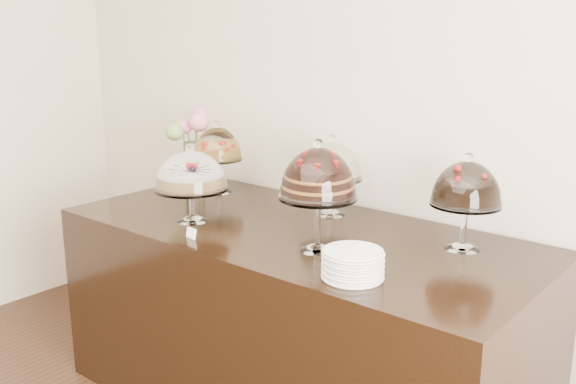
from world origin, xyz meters
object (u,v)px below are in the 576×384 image
Objects in this scene: cake_stand_fruit_tart at (217,147)px; display_counter at (295,320)px; cake_stand_dark_choco at (466,188)px; cake_stand_choco_layer at (318,177)px; cake_stand_cheesecake at (331,164)px; plate_stack at (353,264)px; flower_vase at (192,141)px; cake_stand_sugar_sponge at (191,174)px.

display_counter is at bearing -18.36° from cake_stand_fruit_tart.
display_counter is 1.02m from cake_stand_dark_choco.
cake_stand_choco_layer reaches higher than cake_stand_cheesecake.
display_counter is 10.02× the size of plate_stack.
flower_vase reaches higher than cake_stand_fruit_tart.
cake_stand_sugar_sponge is at bearing -130.85° from cake_stand_cheesecake.
cake_stand_fruit_tart is 0.25m from flower_vase.
cake_stand_dark_choco is (0.71, -0.06, 0.01)m from cake_stand_cheesecake.
cake_stand_fruit_tart is (-0.73, -0.04, 0.00)m from cake_stand_cheesecake.
display_counter is at bearing 146.69° from cake_stand_choco_layer.
plate_stack reaches higher than display_counter.
cake_stand_dark_choco is 1.01× the size of cake_stand_fruit_tart.
cake_stand_cheesecake is 0.71m from cake_stand_dark_choco.
cake_stand_sugar_sponge is (-0.45, -0.21, 0.68)m from display_counter.
display_counter is 0.84m from cake_stand_sugar_sponge.
display_counter is 0.81m from cake_stand_choco_layer.
flower_vase reaches higher than cake_stand_dark_choco.
cake_stand_fruit_tart is (-1.00, 0.41, -0.05)m from cake_stand_choco_layer.
cake_stand_fruit_tart is (-0.75, 0.25, 0.70)m from display_counter.
cake_stand_choco_layer is at bearing -33.31° from display_counter.
cake_stand_fruit_tart is 0.90× the size of flower_vase.
cake_stand_fruit_tart reaches higher than display_counter.
flower_vase is (-1.24, 0.45, -0.05)m from cake_stand_choco_layer.
flower_vase is at bearing 171.62° from cake_stand_fruit_tart.
plate_stack is (0.98, -0.11, -0.17)m from cake_stand_sugar_sponge.
cake_stand_choco_layer is 1.16× the size of cake_stand_cheesecake.
cake_stand_sugar_sponge is 0.70m from cake_stand_choco_layer.
cake_stand_cheesecake is 1.00× the size of cake_stand_fruit_tart.
flower_vase reaches higher than cake_stand_sugar_sponge.
cake_stand_choco_layer is at bearing -59.67° from cake_stand_cheesecake.
flower_vase is at bearing 158.16° from plate_stack.
cake_stand_choco_layer is (0.25, -0.16, 0.75)m from display_counter.
cake_stand_choco_layer is 1.32m from flower_vase.
plate_stack is at bearing -48.31° from cake_stand_cheesecake.
cake_stand_cheesecake is at bearing 49.15° from cake_stand_sugar_sponge.
flower_vase is at bearing 178.15° from cake_stand_dark_choco.
cake_stand_dark_choco is 0.91× the size of flower_vase.
cake_stand_sugar_sponge is 0.93× the size of cake_stand_fruit_tart.
display_counter is 1.05m from cake_stand_fruit_tart.
display_counter is 6.01× the size of cake_stand_sugar_sponge.
cake_stand_choco_layer is 1.08m from cake_stand_fruit_tart.
cake_stand_cheesecake is at bearing 120.33° from cake_stand_choco_layer.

